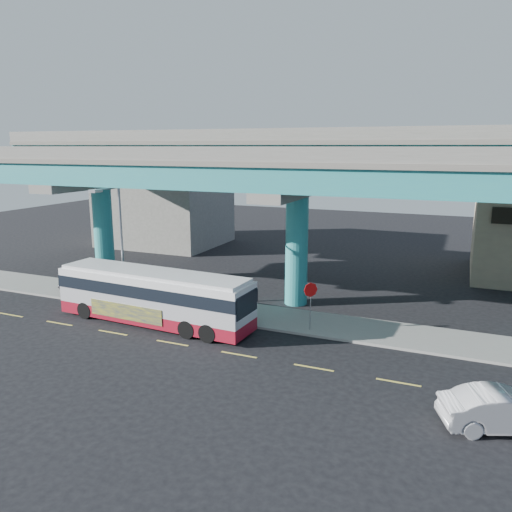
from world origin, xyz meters
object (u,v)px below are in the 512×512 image
at_px(parked_car, 86,282).
at_px(stop_sign, 311,296).
at_px(street_lamp, 115,229).
at_px(sedan, 505,410).
at_px(transit_bus, 154,295).

height_order(parked_car, stop_sign, stop_sign).
bearing_deg(street_lamp, sedan, -15.22).
relative_size(sedan, street_lamp, 0.63).
relative_size(transit_bus, stop_sign, 4.52).
distance_m(transit_bus, parked_car, 9.08).
bearing_deg(stop_sign, parked_car, 154.41).
bearing_deg(parked_car, sedan, -120.65).
bearing_deg(sedan, street_lamp, 53.70).
distance_m(parked_car, street_lamp, 6.81).
height_order(street_lamp, stop_sign, street_lamp).
height_order(sedan, stop_sign, stop_sign).
relative_size(transit_bus, parked_car, 3.15).
bearing_deg(stop_sign, transit_bus, 172.09).
bearing_deg(stop_sign, street_lamp, 162.09).
xyz_separation_m(transit_bus, street_lamp, (-3.69, 1.42, 3.56)).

